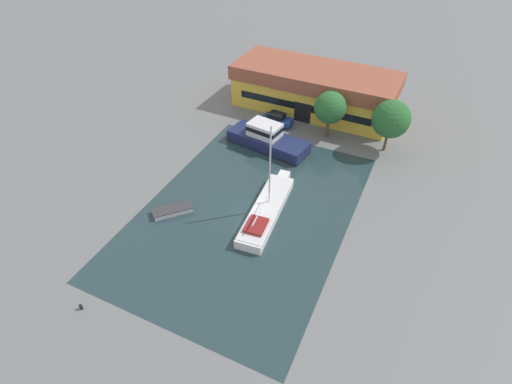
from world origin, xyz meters
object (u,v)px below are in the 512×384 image
object	(u,v)px
warehouse_building	(314,89)
quay_tree_near_building	(330,108)
quay_tree_by_water	(391,119)
sailboat_moored	(267,209)
small_dinghy	(172,210)
parked_car	(277,119)
motor_cruiser	(267,139)

from	to	relation	value
warehouse_building	quay_tree_near_building	distance (m)	7.98
warehouse_building	quay_tree_by_water	distance (m)	13.68
sailboat_moored	warehouse_building	bearing A→B (deg)	92.57
quay_tree_by_water	sailboat_moored	bearing A→B (deg)	-116.70
warehouse_building	small_dinghy	bearing A→B (deg)	-100.66
sailboat_moored	small_dinghy	xyz separation A→B (m)	(-9.07, -4.00, -0.33)
quay_tree_by_water	parked_car	world-z (taller)	quay_tree_by_water
small_dinghy	sailboat_moored	bearing A→B (deg)	-113.03
parked_car	small_dinghy	size ratio (longest dim) A/B	1.04
quay_tree_near_building	small_dinghy	xyz separation A→B (m)	(-10.15, -21.31, -3.97)
parked_car	motor_cruiser	distance (m)	5.78
warehouse_building	quay_tree_by_water	bearing A→B (deg)	-28.09
sailboat_moored	small_dinghy	world-z (taller)	sailboat_moored
quay_tree_near_building	quay_tree_by_water	xyz separation A→B (m)	(7.62, -0.01, 0.19)
warehouse_building	quay_tree_by_water	world-z (taller)	quay_tree_by_water
small_dinghy	quay_tree_by_water	bearing A→B (deg)	-86.66
parked_car	sailboat_moored	distance (m)	18.46
quay_tree_near_building	quay_tree_by_water	distance (m)	7.62
warehouse_building	small_dinghy	distance (m)	28.72
parked_car	small_dinghy	xyz separation A→B (m)	(-2.93, -21.41, -0.54)
quay_tree_near_building	parked_car	distance (m)	7.99
quay_tree_by_water	small_dinghy	distance (m)	28.05
quay_tree_by_water	sailboat_moored	size ratio (longest dim) A/B	0.55
warehouse_building	quay_tree_by_water	size ratio (longest dim) A/B	3.45
warehouse_building	quay_tree_near_building	world-z (taller)	quay_tree_near_building
motor_cruiser	small_dinghy	size ratio (longest dim) A/B	2.74
sailboat_moored	quay_tree_near_building	bearing A→B (deg)	81.48
quay_tree_near_building	motor_cruiser	distance (m)	8.94
small_dinghy	quay_tree_near_building	bearing A→B (deg)	-72.28
quay_tree_near_building	small_dinghy	bearing A→B (deg)	-115.46
sailboat_moored	small_dinghy	bearing A→B (deg)	-161.15
sailboat_moored	small_dinghy	size ratio (longest dim) A/B	3.07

